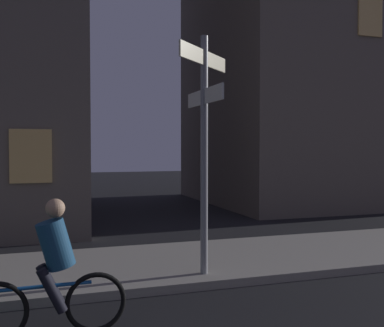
{
  "coord_description": "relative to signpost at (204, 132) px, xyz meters",
  "views": [
    {
      "loc": [
        -2.11,
        -0.75,
        2.2
      ],
      "look_at": [
        0.1,
        5.93,
        1.95
      ],
      "focal_mm": 42.92,
      "sensor_mm": 36.0,
      "label": 1
    }
  ],
  "objects": [
    {
      "name": "sidewalk_kerb",
      "position": [
        -0.4,
        1.02,
        -2.37
      ],
      "size": [
        40.0,
        2.93,
        0.14
      ],
      "primitive_type": "cube",
      "color": "gray",
      "rests_on": "ground_plane"
    },
    {
      "name": "signpost",
      "position": [
        0.0,
        0.0,
        0.0
      ],
      "size": [
        1.2,
        1.6,
        3.84
      ],
      "color": "gray",
      "rests_on": "sidewalk_kerb"
    },
    {
      "name": "cyclist",
      "position": [
        -2.41,
        -1.53,
        -1.69
      ],
      "size": [
        1.82,
        0.33,
        1.61
      ],
      "color": "black",
      "rests_on": "ground_plane"
    }
  ]
}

